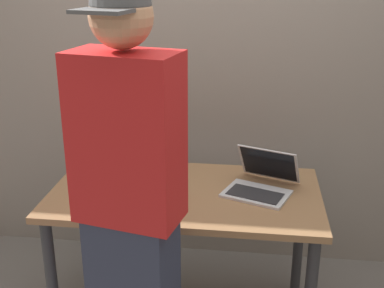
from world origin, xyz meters
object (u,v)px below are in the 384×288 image
Objects in this scene: beer_bottle_amber at (155,151)px; beer_bottle_dark at (153,158)px; laptop at (261,182)px; beer_bottle_brown at (137,157)px; coffee_mug at (169,190)px; person_figure at (131,216)px.

beer_bottle_dark is at bearing -82.50° from beer_bottle_amber.
beer_bottle_brown is (-0.64, 0.07, 0.07)m from laptop.
beer_bottle_brown reaches higher than coffee_mug.
person_figure is at bearing -96.25° from coffee_mug.
person_figure reaches higher than beer_bottle_brown.
beer_bottle_brown is at bearing 101.53° from person_figure.
person_figure is (0.06, -0.70, 0.05)m from beer_bottle_dark.
beer_bottle_brown is 0.74m from person_figure.
laptop is 1.32× the size of beer_bottle_dark.
beer_bottle_dark reaches higher than coffee_mug.
beer_bottle_brown is 0.97× the size of beer_bottle_dark.
beer_bottle_amber is (0.07, 0.11, -0.00)m from beer_bottle_brown.
laptop is 0.23× the size of person_figure.
beer_bottle_dark is at bearing -15.62° from beer_bottle_brown.
beer_bottle_dark is (0.02, -0.14, 0.01)m from beer_bottle_amber.
beer_bottle_brown is 0.13m from beer_bottle_amber.
beer_bottle_amber is 0.14m from beer_bottle_dark.
coffee_mug is at bearing -162.31° from laptop.
beer_bottle_dark is at bearing 175.32° from laptop.
laptop is at bearing 52.95° from person_figure.
coffee_mug is at bearing -45.79° from beer_bottle_brown.
laptop is at bearing 17.69° from coffee_mug.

